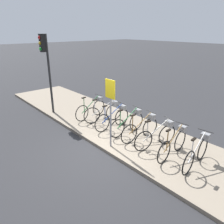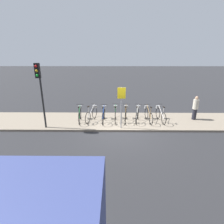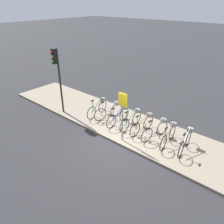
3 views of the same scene
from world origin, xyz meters
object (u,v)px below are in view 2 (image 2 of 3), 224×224
(parked_bicycle_1, at_px, (92,113))
(pedestrian, at_px, (195,108))
(parked_bicycle_2, at_px, (104,114))
(parked_bicycle_4, at_px, (126,114))
(parked_bicycle_7, at_px, (160,114))
(parked_bicycle_3, at_px, (115,114))
(traffic_light, at_px, (40,83))
(sign_post, at_px, (121,101))
(parked_bicycle_6, at_px, (148,114))
(parked_bicycle_0, at_px, (80,114))
(parked_bicycle_5, at_px, (137,114))

(parked_bicycle_1, bearing_deg, pedestrian, 2.08)
(parked_bicycle_2, height_order, parked_bicycle_4, same)
(parked_bicycle_7, bearing_deg, pedestrian, 7.40)
(parked_bicycle_3, height_order, parked_bicycle_4, same)
(parked_bicycle_7, relative_size, pedestrian, 1.13)
(parked_bicycle_2, distance_m, traffic_light, 4.07)
(parked_bicycle_7, bearing_deg, parked_bicycle_4, 179.31)
(parked_bicycle_1, height_order, parked_bicycle_2, same)
(parked_bicycle_7, relative_size, sign_post, 0.74)
(parked_bicycle_1, height_order, parked_bicycle_6, same)
(parked_bicycle_4, height_order, traffic_light, traffic_light)
(pedestrian, height_order, sign_post, sign_post)
(pedestrian, distance_m, traffic_light, 9.40)
(parked_bicycle_3, height_order, pedestrian, pedestrian)
(parked_bicycle_0, xyz_separation_m, parked_bicycle_2, (1.49, -0.00, 0.00))
(traffic_light, bearing_deg, parked_bicycle_4, 15.00)
(parked_bicycle_3, relative_size, parked_bicycle_4, 1.00)
(parked_bicycle_5, bearing_deg, sign_post, -132.50)
(parked_bicycle_6, xyz_separation_m, traffic_light, (-6.07, -1.18, 2.12))
(parked_bicycle_1, height_order, pedestrian, pedestrian)
(parked_bicycle_2, bearing_deg, sign_post, -46.18)
(pedestrian, bearing_deg, parked_bicycle_3, -176.98)
(parked_bicycle_0, bearing_deg, parked_bicycle_6, 0.54)
(parked_bicycle_0, distance_m, pedestrian, 7.33)
(parked_bicycle_1, xyz_separation_m, parked_bicycle_7, (4.30, -0.06, 0.00))
(parked_bicycle_0, relative_size, parked_bicycle_1, 1.04)
(parked_bicycle_1, relative_size, sign_post, 0.71)
(parked_bicycle_2, bearing_deg, parked_bicycle_0, 179.90)
(parked_bicycle_6, bearing_deg, sign_post, -147.18)
(parked_bicycle_1, bearing_deg, sign_post, -34.45)
(pedestrian, relative_size, traffic_light, 0.43)
(parked_bicycle_2, xyz_separation_m, traffic_light, (-3.28, -1.14, 2.12))
(parked_bicycle_1, relative_size, parked_bicycle_3, 0.96)
(parked_bicycle_3, relative_size, parked_bicycle_6, 1.00)
(parked_bicycle_0, height_order, pedestrian, pedestrian)
(pedestrian, bearing_deg, parked_bicycle_5, -175.47)
(parked_bicycle_2, distance_m, sign_post, 1.88)
(parked_bicycle_1, xyz_separation_m, parked_bicycle_3, (1.48, -0.03, 0.00))
(parked_bicycle_4, bearing_deg, sign_post, -105.99)
(parked_bicycle_4, distance_m, sign_post, 1.68)
(parked_bicycle_3, bearing_deg, parked_bicycle_1, 178.86)
(parked_bicycle_2, distance_m, pedestrian, 5.84)
(parked_bicycle_1, distance_m, parked_bicycle_6, 3.54)
(parked_bicycle_4, distance_m, parked_bicycle_6, 1.41)
(parked_bicycle_4, relative_size, traffic_light, 0.48)
(parked_bicycle_1, height_order, parked_bicycle_4, same)
(sign_post, bearing_deg, parked_bicycle_3, 104.62)
(parked_bicycle_3, bearing_deg, parked_bicycle_4, -0.05)
(parked_bicycle_0, bearing_deg, parked_bicycle_5, 1.39)
(parked_bicycle_3, bearing_deg, parked_bicycle_2, -170.99)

